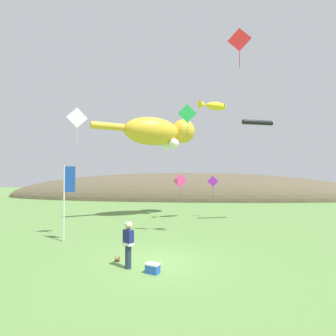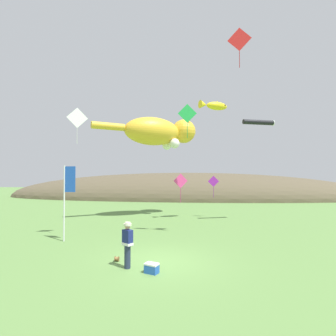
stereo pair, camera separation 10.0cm
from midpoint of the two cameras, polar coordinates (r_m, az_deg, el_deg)
name	(u,v)px [view 2 (the right image)]	position (r m, az deg, el deg)	size (l,w,h in m)	color
ground_plane	(158,262)	(11.51, -1.86, -19.76)	(120.00, 120.00, 0.00)	#5B8442
distant_hill_ridge	(176,198)	(41.36, 1.83, -6.48)	(57.89, 14.98, 7.85)	brown
festival_attendant	(128,243)	(10.64, -8.53, -15.92)	(0.49, 0.46, 1.77)	#232D47
kite_spool	(117,259)	(11.73, -10.82, -18.85)	(0.17, 0.21, 0.21)	olive
picnic_cooler	(152,268)	(10.30, -3.28, -20.94)	(0.58, 0.49, 0.36)	blue
festival_banner_pole	(67,191)	(15.30, -20.95, -4.79)	(0.66, 0.08, 4.12)	silver
kite_giant_cat	(160,132)	(22.98, -1.72, 7.82)	(8.16, 5.79, 2.83)	gold
kite_fish_windsock	(214,106)	(20.91, 10.10, 13.22)	(2.38, 1.65, 0.72)	yellow
kite_tube_streamer	(259,122)	(21.12, 19.30, 9.36)	(2.48, 1.13, 0.44)	black
kite_diamond_pink	(181,181)	(16.55, 2.94, -2.90)	(0.87, 0.37, 1.83)	#E53F8C
kite_diamond_red	(239,40)	(16.06, 15.46, 25.33)	(1.25, 0.25, 2.17)	red
kite_diamond_violet	(213,182)	(22.42, 10.00, -2.93)	(0.94, 0.08, 1.84)	purple
kite_diamond_green	(187,114)	(15.77, 4.40, 11.69)	(1.12, 0.11, 2.02)	green
kite_diamond_white	(77,118)	(15.87, -18.97, 10.22)	(1.01, 0.60, 2.06)	white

